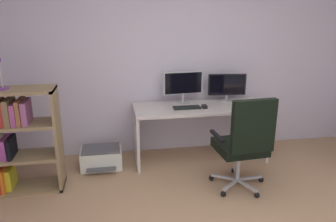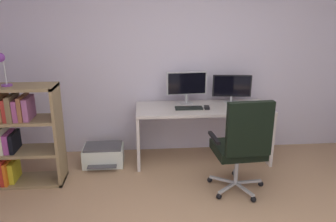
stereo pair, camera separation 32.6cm
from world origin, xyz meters
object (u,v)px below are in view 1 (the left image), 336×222
object	(u,v)px
computer_mouse	(204,107)
keyboard	(187,108)
office_chair	(245,141)
printer	(101,157)
bookshelf	(16,138)
monitor_main	(183,84)
desk	(200,119)
monitor_secondary	(227,86)

from	to	relation	value
computer_mouse	keyboard	bearing A→B (deg)	178.69
office_chair	printer	world-z (taller)	office_chair
keyboard	office_chair	size ratio (longest dim) A/B	0.32
bookshelf	printer	xyz separation A→B (m)	(0.86, 0.39, -0.48)
computer_mouse	office_chair	size ratio (longest dim) A/B	0.09
monitor_main	office_chair	size ratio (longest dim) A/B	0.49
computer_mouse	desk	bearing A→B (deg)	111.54
printer	computer_mouse	bearing A→B (deg)	-1.70
monitor_secondary	printer	world-z (taller)	monitor_secondary
monitor_secondary	keyboard	xyz separation A→B (m)	(-0.60, -0.24, -0.20)
desk	keyboard	size ratio (longest dim) A/B	4.98
desk	keyboard	xyz separation A→B (m)	(-0.19, -0.07, 0.19)
monitor_secondary	keyboard	world-z (taller)	monitor_secondary
keyboard	office_chair	world-z (taller)	office_chair
desk	office_chair	bearing A→B (deg)	-74.40
desk	bookshelf	xyz separation A→B (m)	(-2.13, -0.44, 0.06)
printer	keyboard	bearing A→B (deg)	-1.02
monitor_main	office_chair	xyz separation A→B (m)	(0.44, -1.05, -0.39)
computer_mouse	bookshelf	distance (m)	2.19
keyboard	bookshelf	size ratio (longest dim) A/B	0.30
office_chair	monitor_secondary	bearing A→B (deg)	81.38
bookshelf	office_chair	bearing A→B (deg)	-10.62
bookshelf	monitor_secondary	bearing A→B (deg)	13.46
monitor_main	printer	world-z (taller)	monitor_main
office_chair	bookshelf	xyz separation A→B (m)	(-2.38, 0.45, 0.02)
desk	keyboard	bearing A→B (deg)	-160.28
monitor_main	bookshelf	xyz separation A→B (m)	(-1.94, -0.61, -0.37)
computer_mouse	bookshelf	xyz separation A→B (m)	(-2.16, -0.35, -0.13)
office_chair	keyboard	bearing A→B (deg)	118.35
keyboard	printer	distance (m)	1.24
monitor_secondary	bookshelf	bearing A→B (deg)	-166.54
keyboard	printer	world-z (taller)	keyboard
keyboard	printer	bearing A→B (deg)	179.76
keyboard	computer_mouse	distance (m)	0.22
monitor_secondary	computer_mouse	size ratio (longest dim) A/B	5.03
computer_mouse	printer	xyz separation A→B (m)	(-1.31, 0.04, -0.61)
desk	computer_mouse	world-z (taller)	computer_mouse
keyboard	computer_mouse	bearing A→B (deg)	-4.30
keyboard	bookshelf	bearing A→B (deg)	-168.53
monitor_secondary	keyboard	size ratio (longest dim) A/B	1.48
monitor_main	monitor_secondary	world-z (taller)	monitor_main
keyboard	computer_mouse	size ratio (longest dim) A/B	3.40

